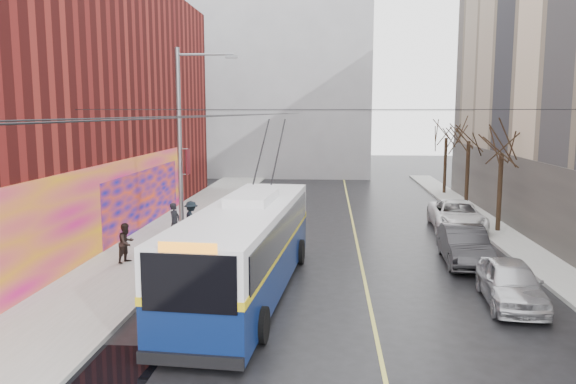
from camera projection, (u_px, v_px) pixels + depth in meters
name	position (u px, v px, depth m)	size (l,w,h in m)	color
ground	(323.00, 360.00, 14.41)	(140.00, 140.00, 0.00)	black
sidewalk_left	(159.00, 244.00, 26.83)	(4.00, 60.00, 0.15)	gray
sidewalk_right	(523.00, 250.00, 25.59)	(2.00, 60.00, 0.15)	gray
lane_line	(356.00, 239.00, 28.12)	(0.12, 50.00, 0.01)	#BFB74C
building_left	(12.00, 99.00, 28.41)	(12.11, 36.00, 14.00)	#521210
building_far	(271.00, 86.00, 57.99)	(20.50, 12.10, 18.00)	gray
streetlight_pole	(183.00, 147.00, 24.04)	(2.65, 0.60, 9.00)	slate
catenary_wires	(277.00, 113.00, 28.29)	(18.00, 60.00, 0.22)	black
tree_near	(502.00, 138.00, 28.85)	(3.20, 3.20, 6.40)	black
tree_mid	(469.00, 129.00, 35.72)	(3.20, 3.20, 6.68)	black
tree_far	(447.00, 128.00, 42.64)	(3.20, 3.20, 6.57)	black
puddle	(101.00, 370.00, 13.85)	(2.66, 2.91, 0.01)	black
pigeons_flying	(268.00, 100.00, 22.99)	(4.13, 3.09, 0.54)	slate
trolleybus	(247.00, 247.00, 19.47)	(3.68, 12.83, 6.01)	#091845
parked_car_a	(511.00, 283.00, 18.46)	(1.75, 4.35, 1.48)	silver
parked_car_b	(464.00, 245.00, 23.47)	(1.66, 4.77, 1.57)	#272729
parked_car_c	(457.00, 216.00, 30.24)	(2.60, 5.63, 1.57)	white
following_car	(271.00, 201.00, 35.24)	(1.86, 4.62, 1.58)	#B2B3B7
pedestrian_a	(175.00, 222.00, 26.82)	(0.68, 0.45, 1.87)	black
pedestrian_b	(126.00, 243.00, 23.09)	(0.80, 0.63, 1.66)	black
pedestrian_c	(191.00, 219.00, 27.64)	(1.18, 0.68, 1.83)	black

